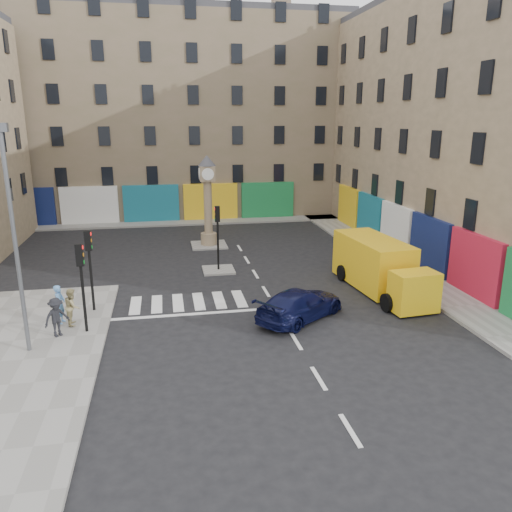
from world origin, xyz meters
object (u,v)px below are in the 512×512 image
object	(u,v)px
pedestrian_blue	(60,304)
pedestrian_dark	(57,317)
navy_sedan	(300,304)
pedestrian_tan	(72,307)
traffic_light_left_far	(89,258)
traffic_light_island	(218,228)
lamp_post	(13,230)
yellow_van	(379,267)
traffic_light_left_near	(81,274)
clock_pillar	(208,195)

from	to	relation	value
pedestrian_blue	pedestrian_dark	bearing A→B (deg)	-163.56
navy_sedan	pedestrian_tan	xyz separation A→B (m)	(-9.71, 0.83, 0.27)
traffic_light_left_far	traffic_light_island	distance (m)	8.30
traffic_light_left_far	lamp_post	size ratio (longest dim) A/B	0.45
lamp_post	yellow_van	bearing A→B (deg)	15.21
traffic_light_island	pedestrian_blue	distance (m)	10.16
pedestrian_tan	pedestrian_dark	xyz separation A→B (m)	(-0.42, -1.14, 0.02)
traffic_light_left_near	navy_sedan	world-z (taller)	traffic_light_left_near
pedestrian_tan	clock_pillar	bearing A→B (deg)	-33.02
pedestrian_dark	navy_sedan	bearing A→B (deg)	-38.10
traffic_light_left_near	clock_pillar	distance (m)	15.19
yellow_van	traffic_light_island	bearing A→B (deg)	142.41
lamp_post	pedestrian_dark	bearing A→B (deg)	52.83
traffic_light_left_near	pedestrian_dark	bearing A→B (deg)	-164.94
lamp_post	clock_pillar	bearing A→B (deg)	61.65
pedestrian_blue	pedestrian_tan	xyz separation A→B (m)	(0.54, -0.26, -0.05)
traffic_light_left_near	traffic_light_left_far	world-z (taller)	same
traffic_light_island	lamp_post	size ratio (longest dim) A/B	0.45
clock_pillar	pedestrian_dark	distance (m)	16.09
pedestrian_tan	pedestrian_dark	bearing A→B (deg)	155.08
navy_sedan	pedestrian_tan	size ratio (longest dim) A/B	2.93
pedestrian_blue	clock_pillar	bearing A→B (deg)	-19.20
traffic_light_left_near	lamp_post	bearing A→B (deg)	-143.62
lamp_post	pedestrian_tan	size ratio (longest dim) A/B	5.24
traffic_light_left_near	traffic_light_island	xyz separation A→B (m)	(6.30, 7.80, -0.03)
pedestrian_dark	traffic_light_left_near	bearing A→B (deg)	-24.81
traffic_light_left_near	traffic_light_left_far	distance (m)	2.40
lamp_post	navy_sedan	distance (m)	11.81
traffic_light_left_near	clock_pillar	world-z (taller)	clock_pillar
traffic_light_island	pedestrian_blue	world-z (taller)	traffic_light_island
traffic_light_left_near	pedestrian_tan	size ratio (longest dim) A/B	2.33
traffic_light_left_far	navy_sedan	distance (m)	9.58
traffic_light_island	clock_pillar	size ratio (longest dim) A/B	0.61
navy_sedan	yellow_van	bearing A→B (deg)	-96.78
traffic_light_left_far	clock_pillar	world-z (taller)	clock_pillar
pedestrian_blue	pedestrian_tan	world-z (taller)	pedestrian_blue
traffic_light_island	pedestrian_tan	bearing A→B (deg)	-134.97
traffic_light_left_far	clock_pillar	distance (m)	13.05
clock_pillar	yellow_van	distance (m)	13.52
pedestrian_tan	traffic_light_left_far	bearing A→B (deg)	-27.22
clock_pillar	lamp_post	bearing A→B (deg)	-118.35
yellow_van	traffic_light_left_near	bearing A→B (deg)	-173.57
traffic_light_left_near	traffic_light_island	size ratio (longest dim) A/B	1.00
traffic_light_left_far	navy_sedan	world-z (taller)	traffic_light_left_far
traffic_light_island	clock_pillar	distance (m)	6.07
clock_pillar	traffic_light_left_near	bearing A→B (deg)	-114.55
traffic_light_left_far	pedestrian_tan	xyz separation A→B (m)	(-0.64, -1.55, -1.68)
traffic_light_left_far	pedestrian_blue	world-z (taller)	traffic_light_left_far
traffic_light_left_near	pedestrian_tan	world-z (taller)	traffic_light_left_near
lamp_post	pedestrian_tan	world-z (taller)	lamp_post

